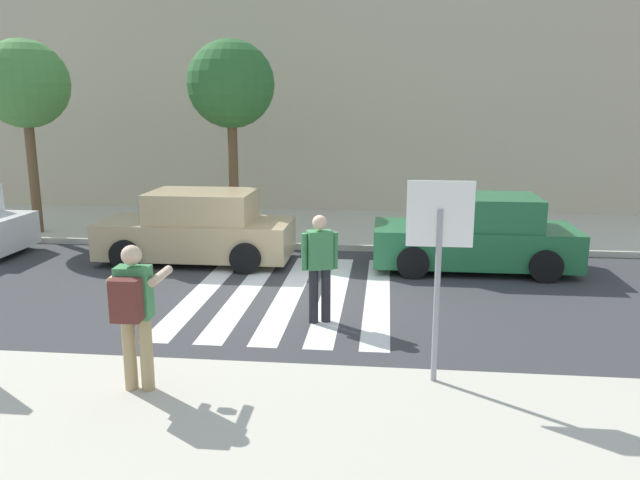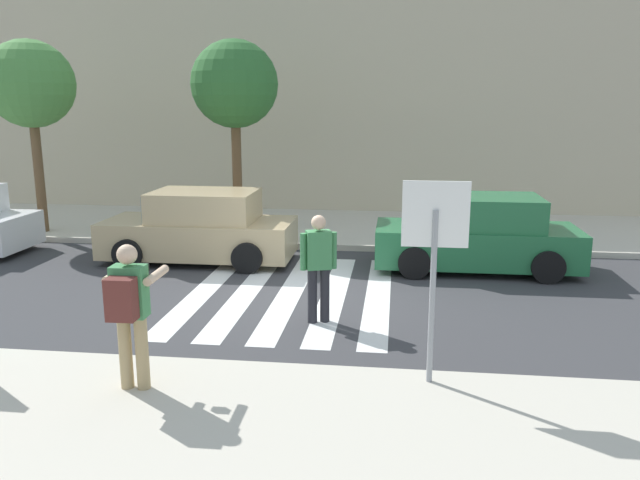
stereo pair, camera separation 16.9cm
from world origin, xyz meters
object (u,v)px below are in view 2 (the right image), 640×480
(pedestrian_crossing, at_px, (319,263))
(street_tree_center, at_px, (235,85))
(photographer_with_backpack, at_px, (129,305))
(street_tree_west, at_px, (30,85))
(parked_car_tan, at_px, (201,229))
(stop_sign, at_px, (435,238))
(parked_car_green, at_px, (478,236))

(pedestrian_crossing, relative_size, street_tree_center, 0.36)
(photographer_with_backpack, bearing_deg, street_tree_west, 125.83)
(parked_car_tan, bearing_deg, street_tree_center, 85.36)
(stop_sign, relative_size, street_tree_west, 0.50)
(parked_car_green, height_order, street_tree_center, street_tree_center)
(stop_sign, bearing_deg, street_tree_west, 140.71)
(stop_sign, distance_m, street_tree_west, 12.42)
(photographer_with_backpack, bearing_deg, parked_car_tan, 100.84)
(stop_sign, bearing_deg, parked_car_green, 77.83)
(pedestrian_crossing, height_order, street_tree_center, street_tree_center)
(photographer_with_backpack, bearing_deg, parked_car_green, 54.04)
(street_tree_center, bearing_deg, stop_sign, -61.67)
(street_tree_west, distance_m, street_tree_center, 5.07)
(stop_sign, xyz_separation_m, parked_car_tan, (-4.66, 5.80, -1.17))
(pedestrian_crossing, relative_size, parked_car_tan, 0.42)
(parked_car_tan, xyz_separation_m, street_tree_west, (-4.84, 1.98, 3.09))
(stop_sign, xyz_separation_m, pedestrian_crossing, (-1.62, 2.24, -0.92))
(street_tree_center, bearing_deg, photographer_with_backpack, -83.38)
(stop_sign, bearing_deg, photographer_with_backpack, -169.37)
(street_tree_center, bearing_deg, pedestrian_crossing, -64.80)
(stop_sign, xyz_separation_m, parked_car_green, (1.25, 5.80, -1.17))
(pedestrian_crossing, distance_m, street_tree_center, 7.23)
(pedestrian_crossing, distance_m, parked_car_tan, 4.68)
(parked_car_green, xyz_separation_m, street_tree_center, (-5.71, 2.47, 3.08))
(photographer_with_backpack, height_order, pedestrian_crossing, photographer_with_backpack)
(parked_car_green, bearing_deg, pedestrian_crossing, -128.95)
(photographer_with_backpack, relative_size, street_tree_center, 0.36)
(pedestrian_crossing, distance_m, street_tree_west, 10.03)
(photographer_with_backpack, height_order, street_tree_center, street_tree_center)
(stop_sign, bearing_deg, parked_car_tan, 128.76)
(pedestrian_crossing, height_order, parked_car_tan, pedestrian_crossing)
(parked_car_tan, distance_m, parked_car_green, 5.91)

